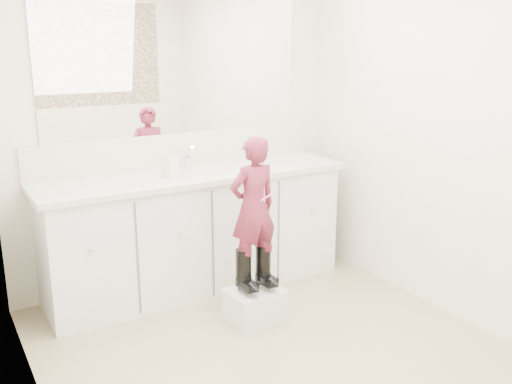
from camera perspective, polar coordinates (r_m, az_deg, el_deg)
floor at (r=3.48m, az=3.08°, el=-16.54°), size 3.00×3.00×0.00m
wall_back at (r=4.33m, az=-7.81°, el=6.65°), size 2.60×0.00×2.60m
wall_left at (r=2.56m, az=-21.56°, el=-0.02°), size 0.00×3.00×3.00m
wall_right at (r=3.90m, az=19.53°, el=5.01°), size 0.00×3.00×3.00m
vanity_cabinet at (r=4.27m, az=-6.00°, el=-4.13°), size 2.20×0.55×0.85m
countertop at (r=4.13m, az=-6.07°, el=1.65°), size 2.28×0.58×0.04m
backsplash at (r=4.35m, az=-7.65°, el=4.22°), size 2.28×0.03×0.25m
mirror at (r=4.28m, az=-7.96°, el=12.47°), size 2.00×0.02×1.00m
faucet at (r=4.27m, az=-7.03°, el=3.00°), size 0.08×0.08×0.10m
cup at (r=4.29m, az=0.16°, el=3.17°), size 0.12×0.12×0.10m
soap_bottle at (r=4.01m, az=-8.55°, el=2.92°), size 0.11×0.11×0.20m
step_stool at (r=3.86m, az=-0.10°, el=-11.27°), size 0.37×0.31×0.22m
boot_left at (r=3.73m, az=-1.27°, el=-7.87°), size 0.12×0.20×0.29m
boot_right at (r=3.80m, az=0.72°, el=-7.43°), size 0.12×0.20×0.29m
toddler at (r=3.63m, az=-0.27°, el=-1.58°), size 0.35×0.24×0.92m
toothbrush at (r=3.57m, az=1.35°, el=-0.35°), size 0.14×0.02×0.06m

